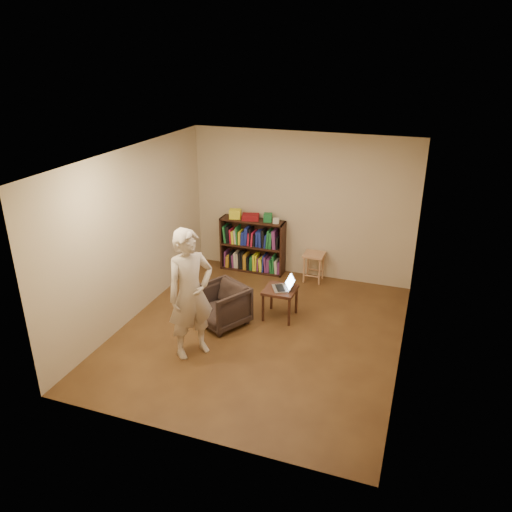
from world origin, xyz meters
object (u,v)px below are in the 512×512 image
(armchair, at_px, (222,305))
(laptop, at_px, (284,286))
(stool, at_px, (314,259))
(side_table, at_px, (280,294))
(bookshelf, at_px, (253,248))
(person, at_px, (191,294))

(armchair, xyz_separation_m, laptop, (0.82, 0.52, 0.22))
(stool, height_order, laptop, laptop)
(armchair, height_order, side_table, armchair)
(bookshelf, xyz_separation_m, side_table, (1.00, -1.53, -0.03))
(laptop, bearing_deg, person, -61.18)
(stool, bearing_deg, laptop, -94.79)
(side_table, relative_size, laptop, 1.15)
(bookshelf, height_order, side_table, bookshelf)
(bookshelf, distance_m, stool, 1.18)
(stool, height_order, person, person)
(bookshelf, distance_m, side_table, 1.83)
(laptop, height_order, person, person)
(armchair, relative_size, person, 0.38)
(armchair, height_order, laptop, laptop)
(stool, distance_m, side_table, 1.48)
(stool, bearing_deg, armchair, -115.69)
(person, bearing_deg, side_table, 4.52)
(bookshelf, relative_size, stool, 2.32)
(stool, distance_m, person, 3.01)
(armchair, height_order, person, person)
(laptop, bearing_deg, side_table, -92.64)
(side_table, xyz_separation_m, laptop, (0.06, 0.03, 0.13))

